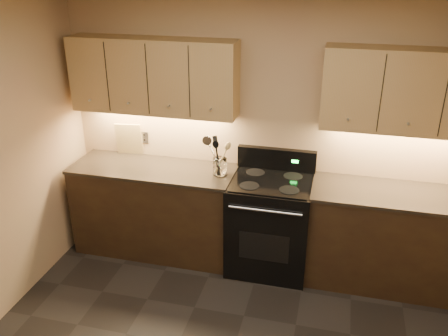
# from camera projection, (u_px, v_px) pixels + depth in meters

# --- Properties ---
(ceiling) EXTENTS (4.00, 4.00, 0.00)m
(ceiling) POSITION_uv_depth(u_px,v_px,m) (214.00, 7.00, 2.22)
(ceiling) COLOR silver
(ceiling) RESTS_ON wall_back
(wall_back) EXTENTS (4.00, 0.04, 2.60)m
(wall_back) POSITION_uv_depth(u_px,v_px,m) (270.00, 131.00, 4.52)
(wall_back) COLOR tan
(wall_back) RESTS_ON ground
(counter_left) EXTENTS (1.62, 0.62, 0.93)m
(counter_left) POSITION_uv_depth(u_px,v_px,m) (156.00, 209.00, 4.84)
(counter_left) COLOR black
(counter_left) RESTS_ON ground
(counter_right) EXTENTS (1.46, 0.62, 0.93)m
(counter_right) POSITION_uv_depth(u_px,v_px,m) (389.00, 238.00, 4.33)
(counter_right) COLOR black
(counter_right) RESTS_ON ground
(stove) EXTENTS (0.76, 0.68, 1.14)m
(stove) POSITION_uv_depth(u_px,v_px,m) (270.00, 223.00, 4.56)
(stove) COLOR black
(stove) RESTS_ON ground
(upper_cab_left) EXTENTS (1.60, 0.30, 0.70)m
(upper_cab_left) POSITION_uv_depth(u_px,v_px,m) (153.00, 76.00, 4.43)
(upper_cab_left) COLOR #A58252
(upper_cab_left) RESTS_ON wall_back
(upper_cab_right) EXTENTS (1.44, 0.30, 0.70)m
(upper_cab_right) POSITION_uv_depth(u_px,v_px,m) (411.00, 91.00, 3.92)
(upper_cab_right) COLOR #A58252
(upper_cab_right) RESTS_ON wall_back
(outlet_plate) EXTENTS (0.08, 0.01, 0.12)m
(outlet_plate) POSITION_uv_depth(u_px,v_px,m) (144.00, 137.00, 4.88)
(outlet_plate) COLOR #B2B5BA
(outlet_plate) RESTS_ON wall_back
(utensil_crock) EXTENTS (0.17, 0.17, 0.16)m
(utensil_crock) POSITION_uv_depth(u_px,v_px,m) (220.00, 167.00, 4.47)
(utensil_crock) COLOR white
(utensil_crock) RESTS_ON counter_left
(cutting_board) EXTENTS (0.28, 0.11, 0.34)m
(cutting_board) POSITION_uv_depth(u_px,v_px,m) (129.00, 139.00, 4.90)
(cutting_board) COLOR tan
(cutting_board) RESTS_ON counter_left
(wooden_spoon) EXTENTS (0.17, 0.16, 0.31)m
(wooden_spoon) POSITION_uv_depth(u_px,v_px,m) (216.00, 158.00, 4.43)
(wooden_spoon) COLOR tan
(wooden_spoon) RESTS_ON utensil_crock
(black_spoon) EXTENTS (0.08, 0.15, 0.36)m
(black_spoon) POSITION_uv_depth(u_px,v_px,m) (219.00, 155.00, 4.45)
(black_spoon) COLOR black
(black_spoon) RESTS_ON utensil_crock
(black_turner) EXTENTS (0.17, 0.18, 0.39)m
(black_turner) POSITION_uv_depth(u_px,v_px,m) (220.00, 156.00, 4.39)
(black_turner) COLOR black
(black_turner) RESTS_ON utensil_crock
(steel_skimmer) EXTENTS (0.25, 0.11, 0.38)m
(steel_skimmer) POSITION_uv_depth(u_px,v_px,m) (223.00, 155.00, 4.40)
(steel_skimmer) COLOR silver
(steel_skimmer) RESTS_ON utensil_crock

